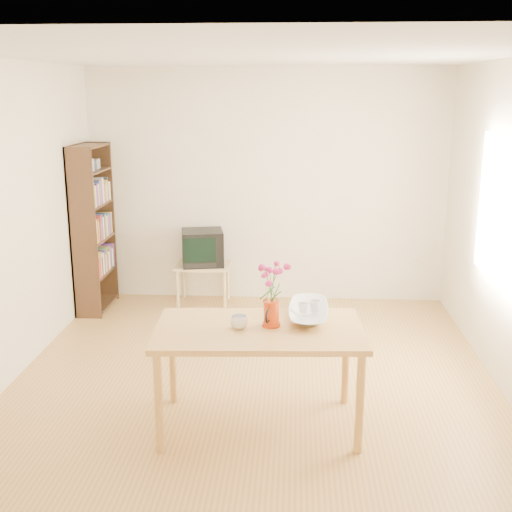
# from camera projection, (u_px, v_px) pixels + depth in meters

# --- Properties ---
(room) EXTENTS (4.50, 4.50, 4.50)m
(room) POSITION_uv_depth(u_px,v_px,m) (257.00, 228.00, 5.00)
(room) COLOR olive
(room) RESTS_ON ground
(table) EXTENTS (1.49, 0.91, 0.75)m
(table) POSITION_uv_depth(u_px,v_px,m) (259.00, 338.00, 4.46)
(table) COLOR #B47F3D
(table) RESTS_ON ground
(tv_stand) EXTENTS (0.60, 0.45, 0.46)m
(tv_stand) POSITION_uv_depth(u_px,v_px,m) (203.00, 271.00, 7.18)
(tv_stand) COLOR tan
(tv_stand) RESTS_ON ground
(bookshelf) EXTENTS (0.28, 0.70, 1.80)m
(bookshelf) POSITION_uv_depth(u_px,v_px,m) (94.00, 234.00, 6.92)
(bookshelf) COLOR black
(bookshelf) RESTS_ON ground
(pitcher) EXTENTS (0.13, 0.20, 0.19)m
(pitcher) POSITION_uv_depth(u_px,v_px,m) (271.00, 314.00, 4.45)
(pitcher) COLOR #BF360B
(pitcher) RESTS_ON table
(flowers) EXTENTS (0.21, 0.21, 0.30)m
(flowers) POSITION_uv_depth(u_px,v_px,m) (272.00, 281.00, 4.39)
(flowers) COLOR #C82F75
(flowers) RESTS_ON pitcher
(mug) EXTENTS (0.17, 0.17, 0.09)m
(mug) POSITION_uv_depth(u_px,v_px,m) (239.00, 322.00, 4.42)
(mug) COLOR white
(mug) RESTS_ON table
(bowl) EXTENTS (0.45, 0.45, 0.41)m
(bowl) POSITION_uv_depth(u_px,v_px,m) (309.00, 290.00, 4.61)
(bowl) COLOR white
(bowl) RESTS_ON table
(teacup_a) EXTENTS (0.09, 0.09, 0.06)m
(teacup_a) POSITION_uv_depth(u_px,v_px,m) (303.00, 295.00, 4.63)
(teacup_a) COLOR white
(teacup_a) RESTS_ON bowl
(teacup_b) EXTENTS (0.11, 0.11, 0.07)m
(teacup_b) POSITION_uv_depth(u_px,v_px,m) (315.00, 294.00, 4.64)
(teacup_b) COLOR white
(teacup_b) RESTS_ON bowl
(television) EXTENTS (0.52, 0.49, 0.39)m
(television) POSITION_uv_depth(u_px,v_px,m) (203.00, 247.00, 7.12)
(television) COLOR black
(television) RESTS_ON tv_stand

